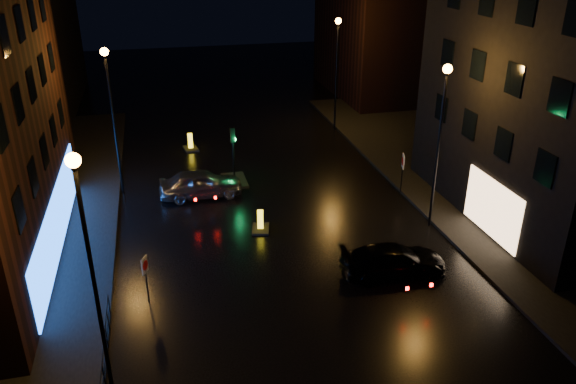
# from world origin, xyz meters

# --- Properties ---
(ground) EXTENTS (120.00, 120.00, 0.00)m
(ground) POSITION_xyz_m (0.00, 0.00, 0.00)
(ground) COLOR black
(ground) RESTS_ON ground
(pavement_right) EXTENTS (12.00, 44.00, 0.15)m
(pavement_right) POSITION_xyz_m (14.00, 8.00, 0.07)
(pavement_right) COLOR black
(pavement_right) RESTS_ON ground
(building_far_left) EXTENTS (8.00, 16.00, 14.00)m
(building_far_left) POSITION_xyz_m (-16.00, 35.00, 7.00)
(building_far_left) COLOR black
(building_far_left) RESTS_ON ground
(building_far_right) EXTENTS (8.00, 14.00, 12.00)m
(building_far_right) POSITION_xyz_m (15.00, 32.00, 6.00)
(building_far_right) COLOR black
(building_far_right) RESTS_ON ground
(street_lamp_lnear) EXTENTS (0.44, 0.44, 8.37)m
(street_lamp_lnear) POSITION_xyz_m (-7.80, -2.00, 5.56)
(street_lamp_lnear) COLOR black
(street_lamp_lnear) RESTS_ON ground
(street_lamp_lfar) EXTENTS (0.44, 0.44, 8.37)m
(street_lamp_lfar) POSITION_xyz_m (-7.80, 14.00, 5.56)
(street_lamp_lfar) COLOR black
(street_lamp_lfar) RESTS_ON ground
(street_lamp_rnear) EXTENTS (0.44, 0.44, 8.37)m
(street_lamp_rnear) POSITION_xyz_m (7.80, 6.00, 5.56)
(street_lamp_rnear) COLOR black
(street_lamp_rnear) RESTS_ON ground
(street_lamp_rfar) EXTENTS (0.44, 0.44, 8.37)m
(street_lamp_rfar) POSITION_xyz_m (7.80, 22.00, 5.56)
(street_lamp_rfar) COLOR black
(street_lamp_rfar) RESTS_ON ground
(traffic_signal) EXTENTS (1.40, 2.40, 3.45)m
(traffic_signal) POSITION_xyz_m (-1.20, 14.00, 0.50)
(traffic_signal) COLOR black
(traffic_signal) RESTS_ON ground
(guard_railing) EXTENTS (0.05, 6.04, 1.00)m
(guard_railing) POSITION_xyz_m (-8.00, -1.00, 0.74)
(guard_railing) COLOR black
(guard_railing) RESTS_ON ground
(silver_hatchback) EXTENTS (4.73, 1.98, 1.60)m
(silver_hatchback) POSITION_xyz_m (-3.38, 12.36, 0.80)
(silver_hatchback) COLOR #9B9EA3
(silver_hatchback) RESTS_ON ground
(dark_sedan) EXTENTS (4.83, 2.18, 1.37)m
(dark_sedan) POSITION_xyz_m (4.11, 2.17, 0.69)
(dark_sedan) COLOR black
(dark_sedan) RESTS_ON ground
(bollard_near) EXTENTS (1.12, 1.43, 1.11)m
(bollard_near) POSITION_xyz_m (-0.84, 7.57, 0.24)
(bollard_near) COLOR black
(bollard_near) RESTS_ON ground
(bollard_far) EXTENTS (1.07, 1.44, 1.16)m
(bollard_far) POSITION_xyz_m (-3.34, 20.33, 0.25)
(bollard_far) COLOR black
(bollard_far) RESTS_ON ground
(road_sign_left) EXTENTS (0.26, 0.49, 2.15)m
(road_sign_left) POSITION_xyz_m (-6.50, 2.52, 1.61)
(road_sign_left) COLOR black
(road_sign_left) RESTS_ON ground
(road_sign_right) EXTENTS (0.22, 0.59, 2.49)m
(road_sign_right) POSITION_xyz_m (7.90, 9.87, 1.87)
(road_sign_right) COLOR black
(road_sign_right) RESTS_ON ground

